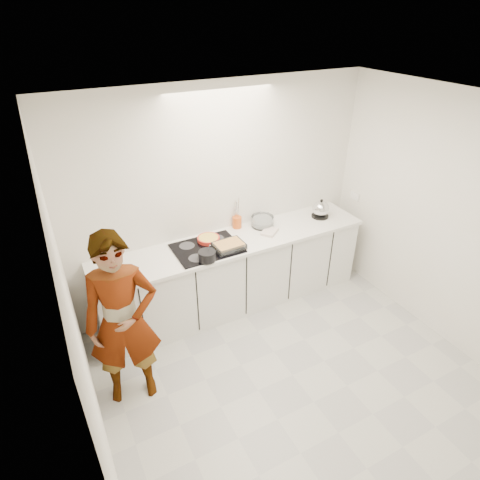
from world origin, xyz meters
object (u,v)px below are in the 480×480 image
saucepan (207,256)px  kettle (321,209)px  utensil_crock (237,222)px  hob (207,248)px  baking_dish (229,245)px  tart_dish (209,239)px  cook (123,322)px  mixing_bowl (262,222)px

saucepan → kettle: kettle is taller
saucepan → utensil_crock: bearing=39.8°
hob → baking_dish: (0.21, -0.12, 0.04)m
hob → baking_dish: baking_dish is taller
tart_dish → baking_dish: size_ratio=0.99×
tart_dish → saucepan: 0.40m
baking_dish → cook: size_ratio=0.19×
utensil_crock → tart_dish: bearing=-161.3°
mixing_bowl → baking_dish: bearing=-153.6°
hob → utensil_crock: bearing=28.8°
mixing_bowl → utensil_crock: (-0.29, 0.11, 0.01)m
tart_dish → saucepan: (-0.17, -0.36, 0.03)m
hob → tart_dish: 0.16m
tart_dish → saucepan: bearing=-115.7°
utensil_crock → cook: cook is taller
tart_dish → hob: bearing=-120.3°
utensil_crock → baking_dish: bearing=-127.1°
hob → saucepan: (-0.09, -0.22, 0.06)m
baking_dish → utensil_crock: size_ratio=2.43×
hob → saucepan: bearing=-112.7°
hob → cook: bearing=-147.4°
saucepan → tart_dish: bearing=64.3°
tart_dish → baking_dish: bearing=-63.2°
baking_dish → utensil_crock: (0.31, 0.41, 0.02)m
saucepan → kettle: size_ratio=0.90×
hob → kettle: size_ratio=2.82×
hob → kettle: kettle is taller
baking_dish → mixing_bowl: bearing=26.4°
utensil_crock → saucepan: bearing=-140.2°
tart_dish → baking_dish: 0.29m
saucepan → mixing_bowl: size_ratio=0.64×
tart_dish → baking_dish: (0.13, -0.26, 0.01)m
hob → tart_dish: bearing=59.7°
hob → kettle: bearing=1.7°
baking_dish → kettle: size_ratio=1.31×
saucepan → baking_dish: saucepan is taller
mixing_bowl → tart_dish: bearing=-177.0°
mixing_bowl → utensil_crock: 0.31m
cook → baking_dish: bearing=35.3°
tart_dish → kettle: size_ratio=1.30×
utensil_crock → kettle: bearing=-12.7°
kettle → cook: (-2.67, -0.75, -0.15)m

